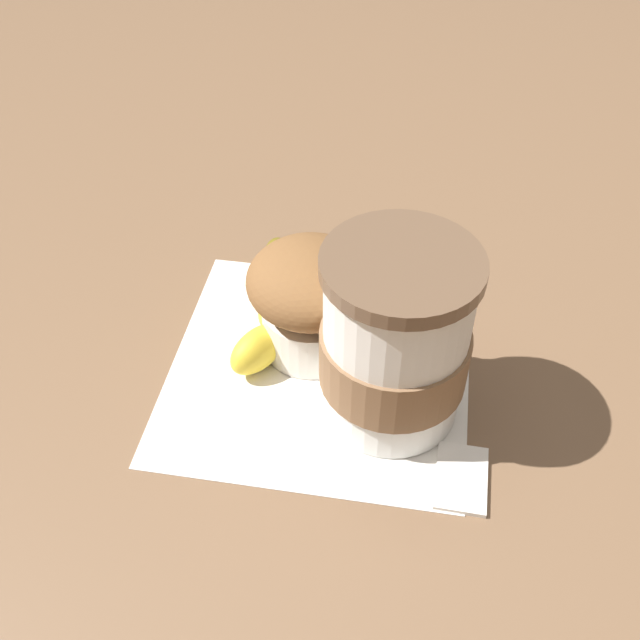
{
  "coord_description": "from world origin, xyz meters",
  "views": [
    {
      "loc": [
        -0.02,
        0.36,
        0.4
      ],
      "look_at": [
        0.0,
        0.0,
        0.05
      ],
      "focal_mm": 42.0,
      "sensor_mm": 36.0,
      "label": 1
    }
  ],
  "objects_px": {
    "coffee_cup": "(395,342)",
    "banana": "(275,303)",
    "sugar_packet": "(462,477)",
    "muffin": "(311,296)"
  },
  "relations": [
    {
      "from": "coffee_cup",
      "to": "banana",
      "type": "bearing_deg",
      "value": -43.67
    },
    {
      "from": "coffee_cup",
      "to": "sugar_packet",
      "type": "relative_size",
      "value": 2.55
    },
    {
      "from": "coffee_cup",
      "to": "muffin",
      "type": "xyz_separation_m",
      "value": [
        0.06,
        -0.05,
        -0.01
      ]
    },
    {
      "from": "coffee_cup",
      "to": "banana",
      "type": "distance_m",
      "value": 0.13
    },
    {
      "from": "banana",
      "to": "sugar_packet",
      "type": "distance_m",
      "value": 0.19
    },
    {
      "from": "sugar_packet",
      "to": "muffin",
      "type": "bearing_deg",
      "value": -48.44
    },
    {
      "from": "muffin",
      "to": "banana",
      "type": "height_order",
      "value": "muffin"
    },
    {
      "from": "coffee_cup",
      "to": "muffin",
      "type": "distance_m",
      "value": 0.08
    },
    {
      "from": "sugar_packet",
      "to": "coffee_cup",
      "type": "bearing_deg",
      "value": -52.8
    },
    {
      "from": "coffee_cup",
      "to": "sugar_packet",
      "type": "xyz_separation_m",
      "value": [
        -0.04,
        0.06,
        -0.06
      ]
    }
  ]
}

